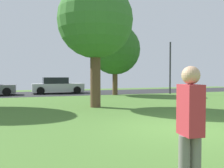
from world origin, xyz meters
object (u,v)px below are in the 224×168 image
at_px(person_bystander, 190,127).
at_px(oak_tree_right, 115,50).
at_px(oak_tree_left, 95,21).
at_px(parked_car_silver, 57,86).
at_px(street_lamp_post, 170,68).

bearing_deg(person_bystander, oak_tree_right, -10.39).
relative_size(oak_tree_left, parked_car_silver, 1.42).
bearing_deg(oak_tree_left, parked_car_silver, 93.31).
distance_m(oak_tree_right, parked_car_silver, 6.21).
bearing_deg(person_bystander, oak_tree_left, -1.76).
relative_size(oak_tree_left, street_lamp_post, 1.39).
xyz_separation_m(person_bystander, street_lamp_post, (10.05, 15.79, 1.29)).
bearing_deg(oak_tree_right, person_bystander, -107.41).
relative_size(oak_tree_right, street_lamp_post, 1.28).
bearing_deg(oak_tree_right, oak_tree_left, -117.89).
bearing_deg(oak_tree_left, person_bystander, -98.79).
relative_size(person_bystander, parked_car_silver, 0.39).
bearing_deg(street_lamp_post, oak_tree_right, 174.85).
distance_m(parked_car_silver, street_lamp_post, 10.08).
xyz_separation_m(oak_tree_left, street_lamp_post, (8.60, 6.45, -2.06)).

